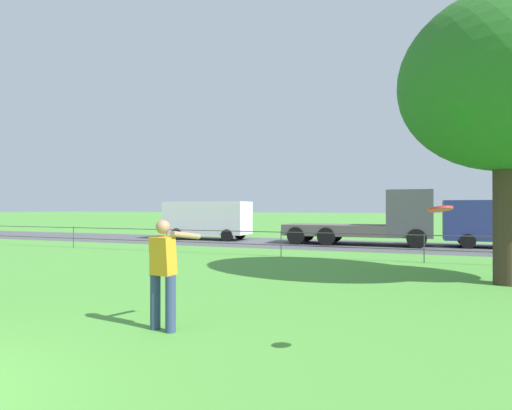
# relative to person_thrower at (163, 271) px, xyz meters

# --- Properties ---
(street_strip) EXTENTS (80.00, 6.42, 0.01)m
(street_strip) POSITION_rel_person_thrower_xyz_m (-1.34, 16.21, -0.92)
(street_strip) COLOR #4C4C51
(street_strip) RESTS_ON ground
(park_fence) EXTENTS (30.82, 0.04, 1.00)m
(park_fence) POSITION_rel_person_thrower_xyz_m (-1.34, 10.11, -0.25)
(park_fence) COLOR #333833
(park_fence) RESTS_ON ground
(person_thrower) EXTENTS (0.62, 0.74, 1.71)m
(person_thrower) POSITION_rel_person_thrower_xyz_m (0.00, 0.00, 0.00)
(person_thrower) COLOR navy
(person_thrower) RESTS_ON ground
(frisbee) EXTENTS (0.38, 0.38, 0.08)m
(frisbee) POSITION_rel_person_thrower_xyz_m (3.93, -0.47, 0.96)
(frisbee) COLOR red
(panel_van_center) EXTENTS (5.03, 2.17, 2.24)m
(panel_van_center) POSITION_rel_person_thrower_xyz_m (-8.13, 17.02, 0.35)
(panel_van_center) COLOR silver
(panel_van_center) RESTS_ON ground
(flatbed_truck_far_right) EXTENTS (7.32, 2.48, 2.75)m
(flatbed_truck_far_right) POSITION_rel_person_thrower_xyz_m (1.68, 16.71, 0.29)
(flatbed_truck_far_right) COLOR #4C4C51
(flatbed_truck_far_right) RESTS_ON ground
(panel_van_far_left) EXTENTS (5.00, 2.11, 2.24)m
(panel_van_far_left) POSITION_rel_person_thrower_xyz_m (7.20, 17.22, 0.35)
(panel_van_far_left) COLOR navy
(panel_van_far_left) RESTS_ON ground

